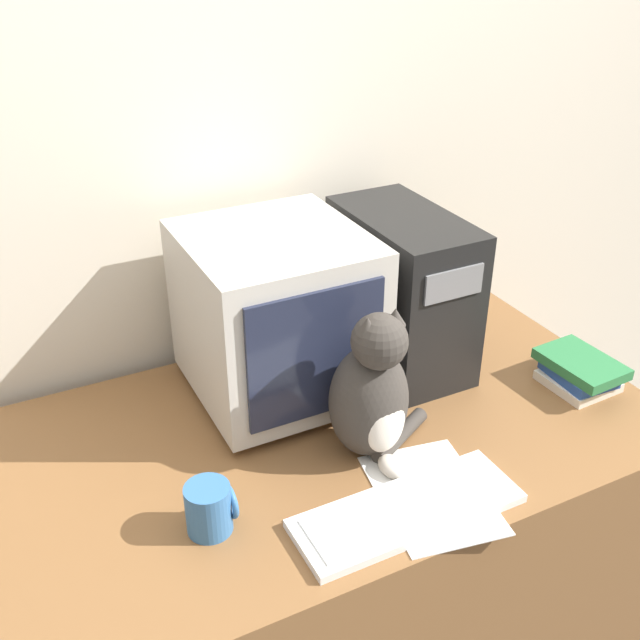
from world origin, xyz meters
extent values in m
cube|color=beige|center=(0.00, 0.91, 1.25)|extent=(7.00, 0.05, 2.50)
cube|color=brown|center=(0.00, 0.42, 0.36)|extent=(1.51, 0.84, 0.72)
cube|color=#BCB7AD|center=(-0.03, 0.61, 0.73)|extent=(0.27, 0.24, 0.02)
cube|color=#BCB7AD|center=(-0.03, 0.61, 0.93)|extent=(0.39, 0.41, 0.38)
cube|color=#1E2338|center=(-0.03, 0.40, 0.93)|extent=(0.31, 0.01, 0.30)
cube|color=black|center=(0.30, 0.61, 0.91)|extent=(0.22, 0.40, 0.39)
cube|color=slate|center=(0.30, 0.40, 1.02)|extent=(0.15, 0.01, 0.07)
cube|color=silver|center=(0.02, 0.11, 0.72)|extent=(0.46, 0.16, 0.02)
cube|color=silver|center=(0.02, 0.11, 0.73)|extent=(0.41, 0.12, 0.00)
ellipsoid|color=#38332D|center=(0.04, 0.32, 0.84)|extent=(0.18, 0.18, 0.26)
ellipsoid|color=beige|center=(0.05, 0.26, 0.82)|extent=(0.10, 0.05, 0.14)
sphere|color=#38332D|center=(0.05, 0.29, 1.00)|extent=(0.12, 0.12, 0.11)
cone|color=#38332D|center=(0.02, 0.29, 1.05)|extent=(0.04, 0.04, 0.04)
cone|color=#38332D|center=(0.08, 0.29, 1.05)|extent=(0.04, 0.04, 0.04)
ellipsoid|color=beige|center=(0.05, 0.23, 0.73)|extent=(0.06, 0.08, 0.04)
cylinder|color=#38332D|center=(0.12, 0.31, 0.73)|extent=(0.18, 0.12, 0.03)
cube|color=beige|center=(0.63, 0.30, 0.73)|extent=(0.15, 0.16, 0.02)
cube|color=#234793|center=(0.63, 0.30, 0.75)|extent=(0.13, 0.16, 0.03)
cube|color=#28703D|center=(0.63, 0.30, 0.78)|extent=(0.15, 0.20, 0.03)
cylinder|color=maroon|center=(-0.13, 0.18, 0.72)|extent=(0.15, 0.04, 0.01)
cube|color=white|center=(0.09, 0.14, 0.72)|extent=(0.26, 0.33, 0.00)
cylinder|color=#33669E|center=(-0.34, 0.25, 0.77)|extent=(0.09, 0.09, 0.10)
torus|color=#33669E|center=(-0.29, 0.25, 0.77)|extent=(0.01, 0.07, 0.07)
camera|label=1|loc=(-0.62, -0.77, 1.76)|focal=42.00mm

